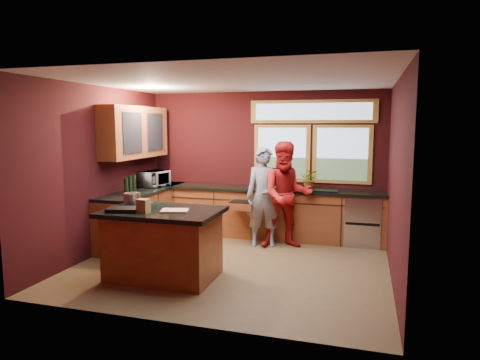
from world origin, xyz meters
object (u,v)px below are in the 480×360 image
at_px(island, 163,243).
at_px(cutting_board, 175,211).
at_px(stock_pot, 132,199).
at_px(person_grey, 264,197).
at_px(person_red, 287,195).

distance_m(island, cutting_board, 0.52).
bearing_deg(stock_pot, cutting_board, -14.93).
height_order(island, person_grey, person_grey).
height_order(person_grey, cutting_board, person_grey).
bearing_deg(cutting_board, person_red, 59.83).
xyz_separation_m(island, person_grey, (0.96, 1.91, 0.38)).
bearing_deg(cutting_board, person_grey, 68.81).
bearing_deg(person_grey, person_red, -11.78).
distance_m(island, person_red, 2.38).
relative_size(person_grey, person_red, 0.95).
bearing_deg(person_grey, island, -130.32).
bearing_deg(person_red, person_grey, 162.78).
relative_size(island, cutting_board, 4.43).
relative_size(person_red, stock_pot, 7.53).
xyz_separation_m(cutting_board, stock_pot, (-0.75, 0.20, 0.08)).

